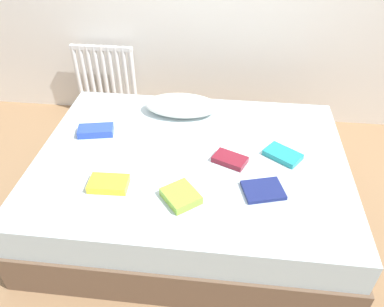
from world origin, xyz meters
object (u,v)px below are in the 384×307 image
object	(u,v)px
textbook_teal	(283,155)
textbook_maroon	(230,159)
textbook_navy	(263,190)
bed	(191,185)
textbook_blue	(96,131)
textbook_lime	(181,196)
pillow	(181,105)
radiator	(105,75)
textbook_yellow	(109,184)

from	to	relation	value
textbook_teal	textbook_maroon	size ratio (longest dim) A/B	1.09
textbook_navy	textbook_maroon	size ratio (longest dim) A/B	1.10
bed	textbook_blue	world-z (taller)	textbook_blue
bed	textbook_lime	distance (m)	0.48
pillow	textbook_maroon	size ratio (longest dim) A/B	2.64
textbook_navy	textbook_blue	bearing A→B (deg)	142.08
radiator	textbook_blue	size ratio (longest dim) A/B	2.40
textbook_blue	textbook_navy	xyz separation A→B (m)	(1.12, -0.45, -0.01)
bed	pillow	size ratio (longest dim) A/B	3.74
textbook_navy	pillow	bearing A→B (deg)	110.13
radiator	textbook_maroon	size ratio (longest dim) A/B	2.80
bed	textbook_yellow	distance (m)	0.62
textbook_teal	bed	bearing A→B (deg)	-138.99
textbook_teal	textbook_maroon	xyz separation A→B (m)	(-0.33, -0.09, 0.00)
textbook_teal	textbook_blue	bearing A→B (deg)	-149.72
textbook_teal	textbook_yellow	distance (m)	1.09
textbook_navy	textbook_lime	xyz separation A→B (m)	(-0.46, -0.11, 0.01)
textbook_maroon	textbook_yellow	world-z (taller)	textbook_yellow
textbook_yellow	textbook_lime	bearing A→B (deg)	-9.31
textbook_navy	textbook_teal	xyz separation A→B (m)	(0.13, 0.33, 0.01)
pillow	textbook_maroon	bearing A→B (deg)	-54.86
radiator	textbook_yellow	size ratio (longest dim) A/B	2.54
bed	textbook_maroon	bearing A→B (deg)	-7.19
pillow	textbook_lime	bearing A→B (deg)	-82.46
pillow	textbook_yellow	xyz separation A→B (m)	(-0.31, -0.84, -0.04)
textbook_blue	textbook_maroon	world-z (taller)	textbook_blue
textbook_blue	textbook_lime	bearing A→B (deg)	-52.12
bed	textbook_blue	distance (m)	0.75
textbook_navy	textbook_teal	world-z (taller)	textbook_teal
pillow	textbook_teal	xyz separation A→B (m)	(0.71, -0.45, -0.05)
textbook_navy	textbook_yellow	world-z (taller)	textbook_yellow
textbook_yellow	textbook_maroon	bearing A→B (deg)	21.82
radiator	textbook_blue	distance (m)	1.07
textbook_teal	textbook_maroon	bearing A→B (deg)	-129.76
radiator	textbook_yellow	distance (m)	1.62
textbook_yellow	textbook_teal	bearing A→B (deg)	18.93
textbook_teal	textbook_yellow	bearing A→B (deg)	-123.43
textbook_navy	textbook_yellow	distance (m)	0.88
bed	textbook_lime	world-z (taller)	textbook_lime
textbook_yellow	pillow	bearing A→B (deg)	67.71
textbook_blue	pillow	bearing A→B (deg)	19.45
bed	textbook_blue	xyz separation A→B (m)	(-0.68, 0.17, 0.28)
radiator	pillow	xyz separation A→B (m)	(0.81, -0.70, 0.15)
bed	pillow	xyz separation A→B (m)	(-0.13, 0.50, 0.32)
radiator	textbook_navy	xyz separation A→B (m)	(1.38, -1.48, 0.10)
pillow	textbook_blue	distance (m)	0.64
textbook_yellow	textbook_blue	bearing A→B (deg)	113.05
radiator	textbook_teal	size ratio (longest dim) A/B	2.57
textbook_maroon	textbook_yellow	bearing A→B (deg)	-132.21
bed	textbook_teal	size ratio (longest dim) A/B	9.05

